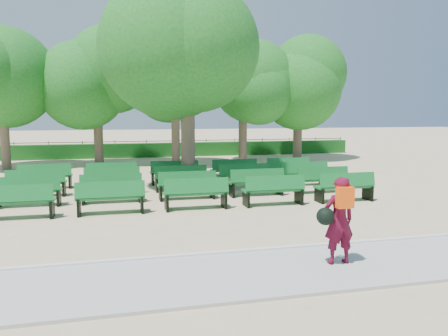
# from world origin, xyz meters

# --- Properties ---
(ground) EXTENTS (120.00, 120.00, 0.00)m
(ground) POSITION_xyz_m (0.00, 0.00, 0.00)
(ground) COLOR tan
(paving) EXTENTS (30.00, 2.20, 0.06)m
(paving) POSITION_xyz_m (0.00, -7.40, 0.03)
(paving) COLOR #A7A8A3
(paving) RESTS_ON ground
(curb) EXTENTS (30.00, 0.12, 0.10)m
(curb) POSITION_xyz_m (0.00, -6.25, 0.05)
(curb) COLOR silver
(curb) RESTS_ON ground
(hedge) EXTENTS (26.00, 0.70, 0.90)m
(hedge) POSITION_xyz_m (0.00, 14.00, 0.45)
(hedge) COLOR #145017
(hedge) RESTS_ON ground
(fence) EXTENTS (26.00, 0.10, 1.02)m
(fence) POSITION_xyz_m (0.00, 14.40, 0.00)
(fence) COLOR black
(fence) RESTS_ON ground
(tree_line) EXTENTS (21.80, 6.80, 7.04)m
(tree_line) POSITION_xyz_m (0.00, 10.00, 0.00)
(tree_line) COLOR #1E6E21
(tree_line) RESTS_ON ground
(bench_array) EXTENTS (1.94, 0.71, 1.21)m
(bench_array) POSITION_xyz_m (-0.62, 0.52, 0.10)
(bench_array) COLOR #126C29
(bench_array) RESTS_ON ground
(tree_among) EXTENTS (5.10, 5.10, 6.87)m
(tree_among) POSITION_xyz_m (-0.28, 1.42, 4.56)
(tree_among) COLOR brown
(tree_among) RESTS_ON ground
(person) EXTENTS (0.78, 0.47, 1.65)m
(person) POSITION_xyz_m (1.14, -7.35, 0.91)
(person) COLOR #4F0B1F
(person) RESTS_ON ground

